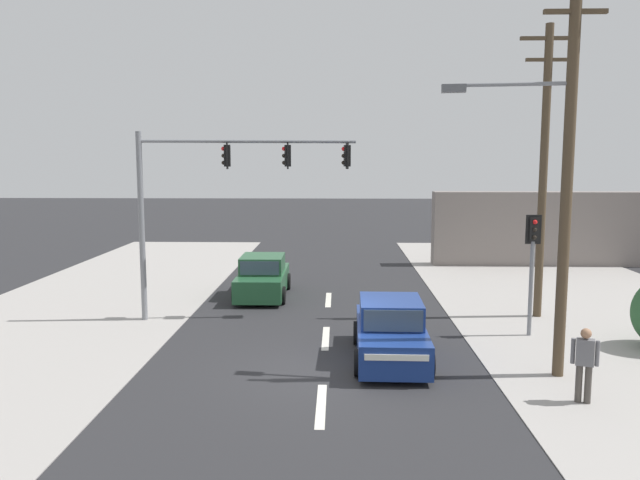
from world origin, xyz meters
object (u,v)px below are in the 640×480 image
(pedestrian_at_kerb, at_px, (585,361))
(sedan_kerbside_parked, at_px, (391,332))
(traffic_signal_mast, at_px, (217,184))
(pedestal_signal_right_kerb, at_px, (532,254))
(utility_pole_midground_right, at_px, (544,167))
(sedan_oncoming_near, at_px, (263,278))
(utility_pole_foreground_right, at_px, (562,161))

(pedestrian_at_kerb, bearing_deg, sedan_kerbside_parked, 142.89)
(traffic_signal_mast, xyz_separation_m, pedestal_signal_right_kerb, (9.43, -1.75, -1.94))
(utility_pole_midground_right, relative_size, sedan_kerbside_parked, 2.18)
(utility_pole_midground_right, bearing_deg, pedestrian_at_kerb, -100.51)
(sedan_kerbside_parked, relative_size, sedan_oncoming_near, 1.00)
(pedestal_signal_right_kerb, height_order, sedan_kerbside_parked, pedestal_signal_right_kerb)
(traffic_signal_mast, relative_size, sedan_kerbside_parked, 1.60)
(pedestal_signal_right_kerb, distance_m, sedan_kerbside_parked, 5.09)
(utility_pole_foreground_right, height_order, traffic_signal_mast, utility_pole_foreground_right)
(traffic_signal_mast, bearing_deg, sedan_oncoming_near, 73.60)
(utility_pole_midground_right, height_order, sedan_kerbside_parked, utility_pole_midground_right)
(sedan_oncoming_near, bearing_deg, pedestrian_at_kerb, -52.10)
(utility_pole_foreground_right, relative_size, pedestal_signal_right_kerb, 2.66)
(pedestal_signal_right_kerb, distance_m, pedestrian_at_kerb, 5.35)
(utility_pole_foreground_right, relative_size, pedestrian_at_kerb, 5.81)
(utility_pole_foreground_right, bearing_deg, sedan_kerbside_parked, 162.50)
(utility_pole_foreground_right, xyz_separation_m, pedestrian_at_kerb, (0.07, -1.71, -4.17))
(traffic_signal_mast, xyz_separation_m, sedan_oncoming_near, (1.00, 3.41, -3.65))
(utility_pole_midground_right, bearing_deg, pedestal_signal_right_kerb, -112.54)
(utility_pole_foreground_right, bearing_deg, utility_pole_midground_right, 75.75)
(utility_pole_foreground_right, height_order, pedestrian_at_kerb, utility_pole_foreground_right)
(pedestal_signal_right_kerb, bearing_deg, utility_pole_midground_right, 67.46)
(sedan_kerbside_parked, bearing_deg, pedestrian_at_kerb, -37.11)
(utility_pole_foreground_right, height_order, utility_pole_midground_right, utility_pole_foreground_right)
(traffic_signal_mast, relative_size, pedestal_signal_right_kerb, 1.92)
(traffic_signal_mast, bearing_deg, pedestal_signal_right_kerb, -10.52)
(utility_pole_foreground_right, distance_m, sedan_oncoming_near, 12.48)
(utility_pole_midground_right, distance_m, sedan_oncoming_near, 10.67)
(traffic_signal_mast, xyz_separation_m, pedestrian_at_kerb, (9.01, -6.88, -3.43))
(sedan_kerbside_parked, bearing_deg, sedan_oncoming_near, 119.53)
(utility_pole_foreground_right, xyz_separation_m, pedestal_signal_right_kerb, (0.50, 3.42, -2.68))
(utility_pole_foreground_right, bearing_deg, pedestrian_at_kerb, -87.52)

